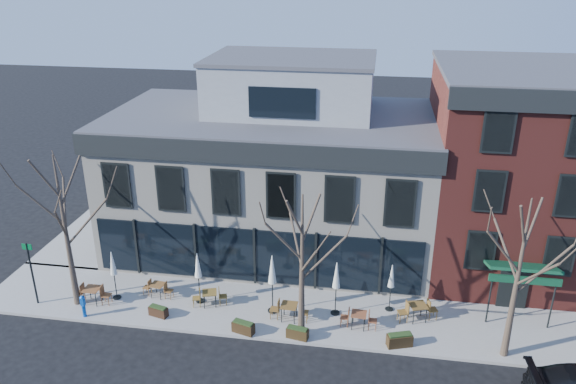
# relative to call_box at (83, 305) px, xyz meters

# --- Properties ---
(ground) EXTENTS (120.00, 120.00, 0.00)m
(ground) POSITION_rel_call_box_xyz_m (7.59, 4.20, -0.78)
(ground) COLOR black
(ground) RESTS_ON ground
(sidewalk_front) EXTENTS (33.50, 4.70, 0.15)m
(sidewalk_front) POSITION_rel_call_box_xyz_m (10.84, 2.05, -0.71)
(sidewalk_front) COLOR gray
(sidewalk_front) RESTS_ON ground
(sidewalk_side) EXTENTS (4.50, 12.00, 0.15)m
(sidewalk_side) POSITION_rel_call_box_xyz_m (-3.66, 10.20, -0.71)
(sidewalk_side) COLOR gray
(sidewalk_side) RESTS_ON ground
(corner_building) EXTENTS (18.39, 10.39, 11.10)m
(corner_building) POSITION_rel_call_box_xyz_m (7.66, 9.27, 3.94)
(corner_building) COLOR beige
(corner_building) RESTS_ON ground
(red_brick_building) EXTENTS (8.20, 11.78, 11.18)m
(red_brick_building) POSITION_rel_call_box_xyz_m (20.59, 9.18, 4.85)
(red_brick_building) COLOR maroon
(red_brick_building) RESTS_ON ground
(tree_corner) EXTENTS (3.93, 3.98, 7.92)m
(tree_corner) POSITION_rel_call_box_xyz_m (-0.90, 1.00, 3.47)
(tree_corner) COLOR #382B21
(tree_corner) RESTS_ON sidewalk_front
(tree_mid) EXTENTS (3.50, 3.55, 7.04)m
(tree_mid) POSITION_rel_call_box_xyz_m (10.60, 0.30, 3.01)
(tree_mid) COLOR #382B21
(tree_mid) RESTS_ON sidewalk_front
(tree_right) EXTENTS (3.72, 3.77, 7.48)m
(tree_right) POSITION_rel_call_box_xyz_m (19.60, 0.30, 3.24)
(tree_right) COLOR #382B21
(tree_right) RESTS_ON sidewalk_front
(sign_pole) EXTENTS (0.50, 0.10, 3.40)m
(sign_pole) POSITION_rel_call_box_xyz_m (-2.91, 0.70, 1.29)
(sign_pole) COLOR black
(sign_pole) RESTS_ON sidewalk_front
(call_box) EXTENTS (0.24, 0.24, 1.19)m
(call_box) POSITION_rel_call_box_xyz_m (0.00, 0.00, 0.00)
(call_box) COLOR #0D49AB
(call_box) RESTS_ON sidewalk_front
(cafe_set_0) EXTENTS (1.92, 0.78, 1.01)m
(cafe_set_0) POSITION_rel_call_box_xyz_m (-0.14, 1.19, -0.11)
(cafe_set_0) COLOR brown
(cafe_set_0) RESTS_ON sidewalk_front
(cafe_set_1) EXTENTS (1.68, 0.73, 0.87)m
(cafe_set_1) POSITION_rel_call_box_xyz_m (2.88, 2.26, -0.18)
(cafe_set_1) COLOR brown
(cafe_set_1) RESTS_ON sidewalk_front
(cafe_set_2) EXTENTS (1.81, 0.92, 0.93)m
(cafe_set_2) POSITION_rel_call_box_xyz_m (5.74, 1.92, -0.16)
(cafe_set_2) COLOR brown
(cafe_set_2) RESTS_ON sidewalk_front
(cafe_set_3) EXTENTS (1.91, 0.79, 1.00)m
(cafe_set_3) POSITION_rel_call_box_xyz_m (9.85, 1.35, -0.12)
(cafe_set_3) COLOR brown
(cafe_set_3) RESTS_ON sidewalk_front
(cafe_set_4) EXTENTS (1.78, 0.74, 0.93)m
(cafe_set_4) POSITION_rel_call_box_xyz_m (13.17, 1.27, -0.15)
(cafe_set_4) COLOR brown
(cafe_set_4) RESTS_ON sidewalk_front
(cafe_set_5) EXTENTS (2.02, 1.08, 1.04)m
(cafe_set_5) POSITION_rel_call_box_xyz_m (15.93, 2.30, -0.10)
(cafe_set_5) COLOR brown
(cafe_set_5) RESTS_ON sidewalk_front
(umbrella_0) EXTENTS (0.43, 0.43, 2.68)m
(umbrella_0) POSITION_rel_call_box_xyz_m (0.85, 1.76, 1.26)
(umbrella_0) COLOR black
(umbrella_0) RESTS_ON sidewalk_front
(umbrella_1) EXTENTS (0.44, 0.44, 2.75)m
(umbrella_1) POSITION_rel_call_box_xyz_m (5.14, 2.15, 1.31)
(umbrella_1) COLOR black
(umbrella_1) RESTS_ON sidewalk_front
(umbrella_2) EXTENTS (0.50, 0.50, 3.11)m
(umbrella_2) POSITION_rel_call_box_xyz_m (8.94, 1.88, 1.56)
(umbrella_2) COLOR black
(umbrella_2) RESTS_ON sidewalk_front
(umbrella_3) EXTENTS (0.45, 0.45, 2.84)m
(umbrella_3) POSITION_rel_call_box_xyz_m (12.00, 2.20, 1.37)
(umbrella_3) COLOR black
(umbrella_3) RESTS_ON sidewalk_front
(umbrella_4) EXTENTS (0.40, 0.40, 2.53)m
(umbrella_4) POSITION_rel_call_box_xyz_m (14.62, 2.95, 1.15)
(umbrella_4) COLOR black
(umbrella_4) RESTS_ON sidewalk_front
(planter_0) EXTENTS (1.00, 0.60, 0.53)m
(planter_0) POSITION_rel_call_box_xyz_m (3.53, 0.63, -0.37)
(planter_0) COLOR black
(planter_0) RESTS_ON sidewalk_front
(planter_1) EXTENTS (1.12, 0.69, 0.58)m
(planter_1) POSITION_rel_call_box_xyz_m (7.92, 0.00, -0.34)
(planter_1) COLOR black
(planter_1) RESTS_ON sidewalk_front
(planter_2) EXTENTS (1.05, 0.58, 0.56)m
(planter_2) POSITION_rel_call_box_xyz_m (10.46, 0.00, -0.35)
(planter_2) COLOR #332411
(planter_2) RESTS_ON sidewalk_front
(planter_3) EXTENTS (1.22, 0.79, 0.64)m
(planter_3) POSITION_rel_call_box_xyz_m (15.06, 0.17, -0.32)
(planter_3) COLOR black
(planter_3) RESTS_ON sidewalk_front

